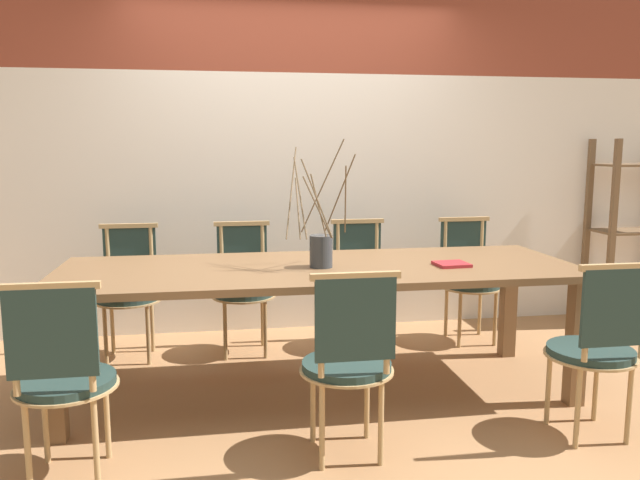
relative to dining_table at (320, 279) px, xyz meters
name	(u,v)px	position (x,y,z in m)	size (l,w,h in m)	color
ground_plane	(320,391)	(0.00, 0.00, -0.67)	(16.00, 16.00, 0.00)	#9E7047
wall_rear	(292,124)	(0.00, 1.35, 0.93)	(12.00, 0.06, 3.20)	silver
dining_table	(320,279)	(0.00, 0.00, 0.00)	(2.95, 1.04, 0.75)	brown
chair_near_leftend	(63,373)	(-1.23, -0.81, -0.19)	(0.44, 0.44, 0.90)	#233833
chair_near_left	(348,358)	(0.00, -0.81, -0.19)	(0.44, 0.44, 0.90)	#233833
chair_near_center	(597,344)	(1.23, -0.81, -0.19)	(0.44, 0.44, 0.90)	#233833
chair_far_leftend	(129,287)	(-1.18, 0.81, -0.19)	(0.44, 0.44, 0.90)	#233833
chair_far_left	(243,283)	(-0.41, 0.81, -0.19)	(0.44, 0.44, 0.90)	#233833
chair_far_center	(361,279)	(0.43, 0.81, -0.19)	(0.44, 0.44, 0.90)	#233833
chair_far_right	(469,275)	(1.25, 0.81, -0.19)	(0.44, 0.44, 0.90)	#233833
vase_centerpiece	(320,247)	(-0.01, -0.04, 0.20)	(0.40, 0.38, 0.72)	#33383D
book_stack	(452,264)	(0.75, -0.12, 0.09)	(0.19, 0.18, 0.02)	maroon
shelving_rack	(631,232)	(2.75, 1.09, 0.07)	(0.62, 0.38, 1.49)	brown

